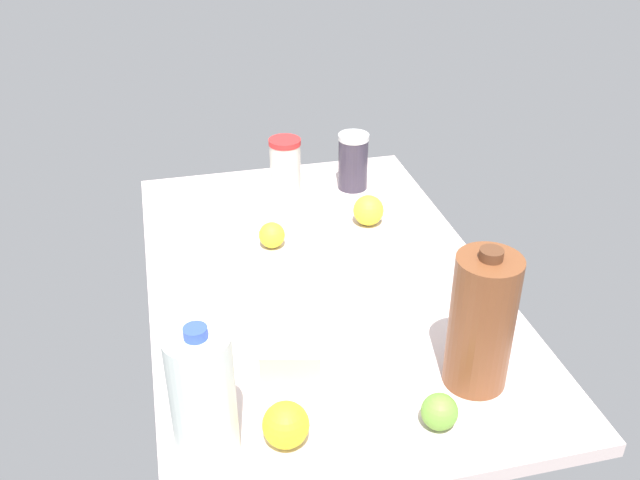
{
  "coord_description": "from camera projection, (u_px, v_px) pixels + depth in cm",
  "views": [
    {
      "loc": [
        129.73,
        -31.37,
        92.99
      ],
      "look_at": [
        0.0,
        0.0,
        13.0
      ],
      "focal_mm": 40.0,
      "sensor_mm": 36.0,
      "label": 1
    }
  ],
  "objects": [
    {
      "name": "lemon_by_jug",
      "position": [
        286.0,
        425.0,
        1.17
      ],
      "size": [
        7.87,
        7.87,
        7.87
      ],
      "primitive_type": "sphere",
      "color": "yellow",
      "rests_on": "countertop"
    },
    {
      "name": "lemon_beside_bowl",
      "position": [
        368.0,
        210.0,
        1.8
      ],
      "size": [
        7.75,
        7.75,
        7.75
      ],
      "primitive_type": "sphere",
      "color": "yellow",
      "rests_on": "countertop"
    },
    {
      "name": "lime_far_back",
      "position": [
        439.0,
        412.0,
        1.2
      ],
      "size": [
        6.37,
        6.37,
        6.37
      ],
      "primitive_type": "sphere",
      "color": "#6EAA3A",
      "rests_on": "countertop"
    },
    {
      "name": "milk_jug",
      "position": [
        203.0,
        396.0,
        1.11
      ],
      "size": [
        10.44,
        10.44,
        25.38
      ],
      "color": "white",
      "rests_on": "countertop"
    },
    {
      "name": "egg_carton",
      "position": [
        293.0,
        323.0,
        1.41
      ],
      "size": [
        32.33,
        17.97,
        7.29
      ],
      "primitive_type": "cube",
      "rotation": [
        0.0,
        0.0,
        -0.25
      ],
      "color": "beige",
      "rests_on": "countertop"
    },
    {
      "name": "tumbler_cup",
      "position": [
        287.0,
        170.0,
        1.89
      ],
      "size": [
        8.41,
        8.41,
        17.64
      ],
      "color": "beige",
      "rests_on": "countertop"
    },
    {
      "name": "shaker_bottle",
      "position": [
        353.0,
        161.0,
        1.96
      ],
      "size": [
        8.38,
        8.38,
        15.85
      ],
      "color": "#383141",
      "rests_on": "countertop"
    },
    {
      "name": "lemon_near_front",
      "position": [
        272.0,
        235.0,
        1.71
      ],
      "size": [
        6.31,
        6.31,
        6.31
      ],
      "primitive_type": "sphere",
      "color": "yellow",
      "rests_on": "countertop"
    },
    {
      "name": "countertop",
      "position": [
        320.0,
        283.0,
        1.62
      ],
      "size": [
        120.0,
        76.0,
        3.0
      ],
      "primitive_type": "cube",
      "color": "beige",
      "rests_on": "ground"
    },
    {
      "name": "chocolate_milk_jug",
      "position": [
        482.0,
        322.0,
        1.25
      ],
      "size": [
        11.56,
        11.56,
        28.26
      ],
      "color": "brown",
      "rests_on": "countertop"
    }
  ]
}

